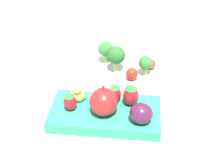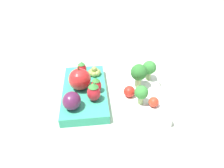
{
  "view_description": "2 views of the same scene",
  "coord_description": "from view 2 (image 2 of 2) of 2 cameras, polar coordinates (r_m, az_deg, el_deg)",
  "views": [
    {
      "loc": [
        0.13,
        -0.51,
        0.42
      ],
      "look_at": [
        -0.01,
        -0.0,
        0.03
      ],
      "focal_mm": 50.0,
      "sensor_mm": 36.0,
      "label": 1
    },
    {
      "loc": [
        0.4,
        0.02,
        0.32
      ],
      "look_at": [
        -0.01,
        -0.0,
        0.03
      ],
      "focal_mm": 32.0,
      "sensor_mm": 36.0,
      "label": 2
    }
  ],
  "objects": [
    {
      "name": "bento_box_savoury",
      "position": [
        0.51,
        7.76,
        -1.97
      ],
      "size": [
        0.24,
        0.12,
        0.02
      ],
      "color": "white",
      "rests_on": "ground_plane"
    },
    {
      "name": "strawberry_1",
      "position": [
        0.45,
        -5.25,
        -2.28
      ],
      "size": [
        0.03,
        0.03,
        0.05
      ],
      "color": "red",
      "rests_on": "bento_box_fruit"
    },
    {
      "name": "broccoli_floret_2",
      "position": [
        0.49,
        7.67,
        3.11
      ],
      "size": [
        0.04,
        0.04,
        0.06
      ],
      "color": "#93B770",
      "rests_on": "bento_box_savoury"
    },
    {
      "name": "strawberry_2",
      "position": [
        0.55,
        -8.6,
        4.47
      ],
      "size": [
        0.03,
        0.03,
        0.04
      ],
      "color": "red",
      "rests_on": "bento_box_fruit"
    },
    {
      "name": "strawberry_0",
      "position": [
        0.48,
        -4.53,
        -0.27
      ],
      "size": [
        0.03,
        0.03,
        0.04
      ],
      "color": "red",
      "rests_on": "bento_box_fruit"
    },
    {
      "name": "ground_plane",
      "position": [
        0.51,
        0.02,
        -3.46
      ],
      "size": [
        4.0,
        4.0,
        0.0
      ],
      "primitive_type": "plane",
      "color": "#ADB7A3"
    },
    {
      "name": "cherry_tomato_0",
      "position": [
        0.45,
        11.82,
        -5.06
      ],
      "size": [
        0.02,
        0.02,
        0.02
      ],
      "color": "red",
      "rests_on": "bento_box_savoury"
    },
    {
      "name": "bento_box_fruit",
      "position": [
        0.51,
        -7.77,
        -2.11
      ],
      "size": [
        0.23,
        0.14,
        0.02
      ],
      "color": "#33A87F",
      "rests_on": "ground_plane"
    },
    {
      "name": "apple",
      "position": [
        0.49,
        -9.21,
        1.33
      ],
      "size": [
        0.05,
        0.05,
        0.06
      ],
      "color": "red",
      "rests_on": "bento_box_fruit"
    },
    {
      "name": "grape_cluster",
      "position": [
        0.55,
        -5.06,
        3.45
      ],
      "size": [
        0.03,
        0.03,
        0.03
      ],
      "color": "#8EA84C",
      "rests_on": "bento_box_fruit"
    },
    {
      "name": "broccoli_floret_1",
      "position": [
        0.52,
        10.6,
        4.45
      ],
      "size": [
        0.03,
        0.03,
        0.05
      ],
      "color": "#93B770",
      "rests_on": "bento_box_savoury"
    },
    {
      "name": "cherry_tomato_1",
      "position": [
        0.47,
        4.96,
        -2.15
      ],
      "size": [
        0.03,
        0.03,
        0.03
      ],
      "color": "red",
      "rests_on": "bento_box_savoury"
    },
    {
      "name": "broccoli_floret_0",
      "position": [
        0.44,
        8.38,
        -2.54
      ],
      "size": [
        0.03,
        0.03,
        0.05
      ],
      "color": "#93B770",
      "rests_on": "bento_box_savoury"
    },
    {
      "name": "plum",
      "position": [
        0.44,
        -11.45,
        -4.71
      ],
      "size": [
        0.04,
        0.04,
        0.04
      ],
      "color": "#511E42",
      "rests_on": "bento_box_fruit"
    }
  ]
}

